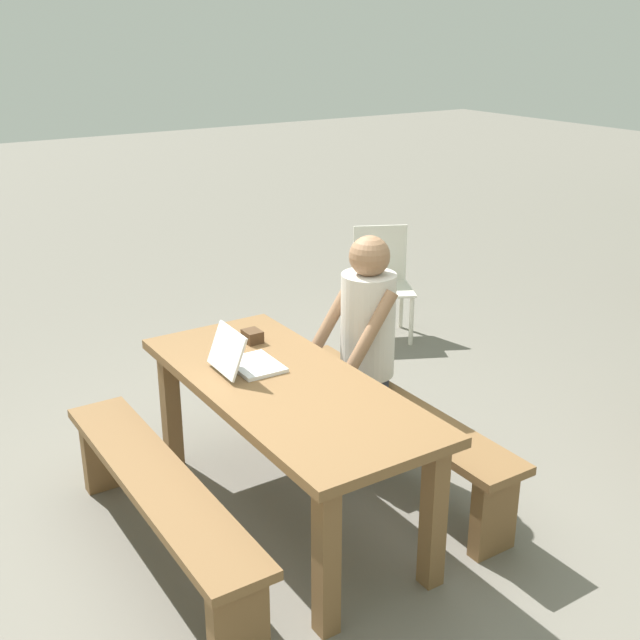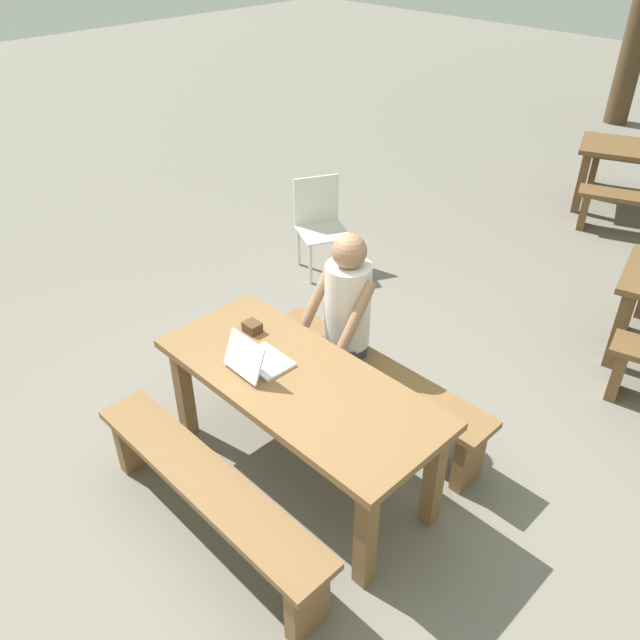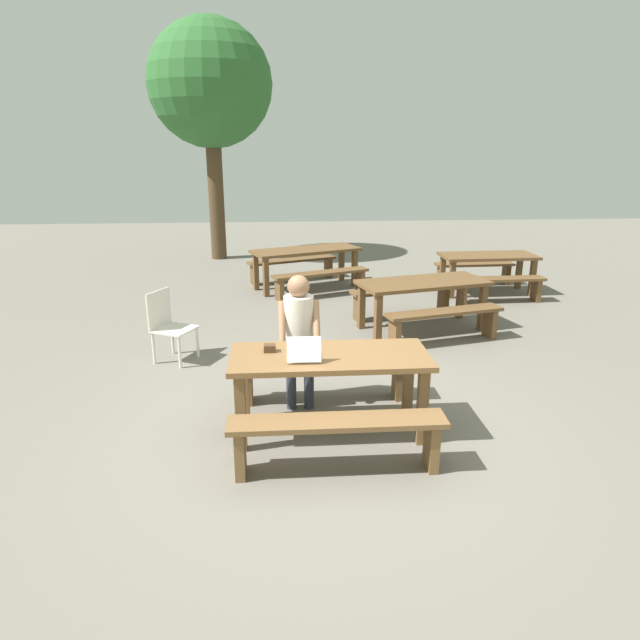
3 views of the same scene
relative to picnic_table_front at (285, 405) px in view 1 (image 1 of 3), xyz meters
The scene contains 8 objects.
ground_plane 0.65m from the picnic_table_front, ahead, with size 30.00×30.00×0.00m, color slate.
picnic_table_front is the anchor object (origin of this frame).
bench_near 0.75m from the picnic_table_front, 90.00° to the right, with size 1.77×0.30×0.47m.
bench_far 0.75m from the picnic_table_front, 90.00° to the left, with size 1.77×0.30×0.47m.
laptop 0.31m from the picnic_table_front, 157.98° to the right, with size 0.30×0.32×0.23m.
small_pouch 0.58m from the picnic_table_front, 168.14° to the left, with size 0.11×0.09×0.07m.
person_seated 0.72m from the picnic_table_front, 111.37° to the left, with size 0.41×0.41×1.35m.
plastic_chair 2.70m from the picnic_table_front, 132.57° to the left, with size 0.59×0.59×0.88m.
Camera 1 is at (3.03, -1.76, 2.41)m, focal length 44.42 mm.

